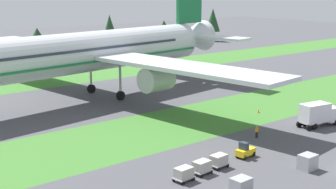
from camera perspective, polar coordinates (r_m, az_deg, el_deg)
grass_strip_near at (r=75.71m, az=2.82°, el=-3.13°), size 320.00×16.66×0.01m
grass_strip_far at (r=112.64m, az=-12.76°, el=1.85°), size 320.00×16.66×0.01m
airliner at (r=89.86m, az=-8.81°, el=5.11°), size 63.32×78.44×25.01m
baggage_tug at (r=60.60m, az=9.10°, el=-6.58°), size 2.70×1.50×1.97m
cargo_dolly_lead at (r=56.85m, az=6.00°, el=-7.69°), size 2.31×1.67×1.55m
cargo_dolly_second at (r=54.81m, az=4.02°, el=-8.45°), size 2.31×1.67×1.55m
cargo_dolly_third at (r=52.84m, az=1.87°, el=-9.25°), size 2.31×1.67×1.55m
catering_truck at (r=75.88m, az=17.40°, el=-2.15°), size 7.24×3.42×3.58m
ground_crew_marshaller at (r=68.32m, az=10.44°, el=-4.28°), size 0.56×0.36×1.74m
uld_container_0 at (r=50.82m, az=8.61°, el=-10.51°), size 2.04×1.65×1.53m
uld_container_1 at (r=58.28m, az=16.15°, el=-7.66°), size 2.02×1.63×1.78m
taxiway_marker_0 at (r=81.73m, az=10.64°, el=-1.91°), size 0.44×0.44×0.64m
taxiway_marker_1 at (r=84.40m, az=15.93°, el=-1.76°), size 0.44×0.44×0.54m
distant_tree_line at (r=146.78m, az=-14.90°, el=6.93°), size 164.88×9.74×12.29m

